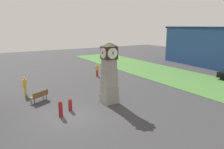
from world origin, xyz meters
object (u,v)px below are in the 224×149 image
at_px(bollard_mid_row, 70,105).
at_px(pedestrian_near_bench, 97,69).
at_px(bollard_near_tower, 61,109).
at_px(pedestrian_crossing_lot, 25,85).
at_px(clock_tower, 109,75).
at_px(bench, 39,95).

bearing_deg(bollard_mid_row, pedestrian_near_bench, 142.49).
distance_m(bollard_near_tower, pedestrian_crossing_lot, 6.34).
xyz_separation_m(pedestrian_near_bench, pedestrian_crossing_lot, (3.29, -8.94, 0.06)).
bearing_deg(clock_tower, pedestrian_crossing_lot, -135.06).
relative_size(bollard_near_tower, pedestrian_near_bench, 0.70).
bearing_deg(pedestrian_crossing_lot, pedestrian_near_bench, 110.22).
distance_m(clock_tower, pedestrian_crossing_lot, 7.91).
xyz_separation_m(bench, pedestrian_crossing_lot, (-2.31, -0.69, 0.45)).
bearing_deg(clock_tower, bench, -123.64).
distance_m(bench, pedestrian_crossing_lot, 2.46).
bearing_deg(bollard_near_tower, bench, -172.32).
height_order(bollard_near_tower, bollard_mid_row, bollard_near_tower).
height_order(bench, pedestrian_crossing_lot, pedestrian_crossing_lot).
relative_size(bench, pedestrian_crossing_lot, 0.97).
bearing_deg(bench, clock_tower, 56.36).
distance_m(pedestrian_near_bench, pedestrian_crossing_lot, 9.53).
xyz_separation_m(bollard_near_tower, pedestrian_near_bench, (-9.51, 7.72, 0.34)).
bearing_deg(bollard_near_tower, pedestrian_crossing_lot, -168.92).
bearing_deg(pedestrian_crossing_lot, bollard_near_tower, 11.08).
height_order(bollard_near_tower, pedestrian_crossing_lot, pedestrian_crossing_lot).
distance_m(clock_tower, bollard_near_tower, 4.68).
bearing_deg(bollard_near_tower, pedestrian_near_bench, 140.92).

